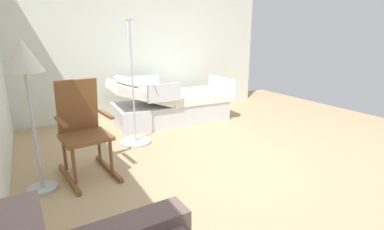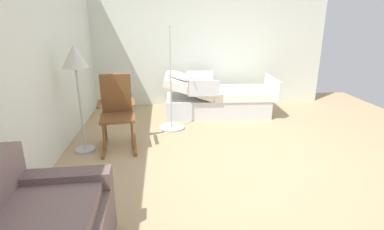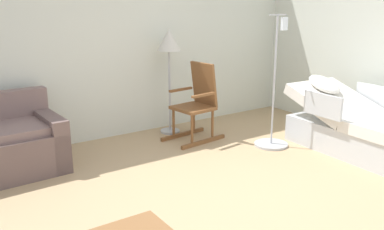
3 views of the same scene
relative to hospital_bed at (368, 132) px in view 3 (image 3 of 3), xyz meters
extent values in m
plane|color=tan|center=(-2.10, 0.07, -0.29)|extent=(7.17, 7.17, 0.00)
cube|color=silver|center=(-2.10, 2.50, 1.06)|extent=(5.94, 0.10, 2.70)
cube|color=silver|center=(0.00, 0.00, -0.12)|extent=(0.96, 1.97, 0.35)
cube|color=white|center=(0.02, 0.55, 0.27)|extent=(0.95, 0.98, 0.43)
ellipsoid|color=white|center=(0.03, 0.73, 0.47)|extent=(0.36, 0.51, 0.28)
cube|color=silver|center=(-0.49, 0.33, 0.34)|extent=(0.06, 0.56, 0.28)
cube|color=silver|center=(0.52, 0.28, 0.34)|extent=(0.06, 0.56, 0.28)
cylinder|color=black|center=(-0.33, 0.81, -0.24)|extent=(0.10, 0.10, 0.10)
cylinder|color=black|center=(0.40, 0.78, -0.24)|extent=(0.10, 0.10, 0.10)
cube|color=#7F6660|center=(-3.64, 1.85, 0.20)|extent=(0.70, 0.67, 0.10)
cube|color=#68534F|center=(-3.30, 1.90, 0.01)|extent=(0.21, 0.86, 0.60)
cube|color=brown|center=(-1.48, 1.90, -0.27)|extent=(0.76, 0.13, 0.05)
cube|color=brown|center=(-1.43, 1.47, -0.27)|extent=(0.76, 0.13, 0.05)
cylinder|color=brown|center=(-1.61, 1.47, -0.04)|extent=(0.04, 0.04, 0.40)
cylinder|color=brown|center=(-1.66, 1.85, -0.04)|extent=(0.04, 0.04, 0.40)
cylinder|color=brown|center=(-1.25, 1.52, -0.04)|extent=(0.04, 0.04, 0.40)
cylinder|color=brown|center=(-1.29, 1.90, -0.04)|extent=(0.04, 0.04, 0.40)
cube|color=brown|center=(-1.45, 1.68, 0.16)|extent=(0.51, 0.53, 0.04)
cube|color=brown|center=(-1.25, 1.71, 0.46)|extent=(0.17, 0.44, 0.60)
cube|color=brown|center=(-1.44, 1.45, 0.38)|extent=(0.39, 0.09, 0.03)
cube|color=brown|center=(-1.50, 1.91, 0.38)|extent=(0.39, 0.09, 0.03)
cylinder|color=#B2B5BA|center=(-1.53, 2.15, -0.28)|extent=(0.28, 0.28, 0.03)
cylinder|color=#B2B5BA|center=(-1.53, 2.15, 0.31)|extent=(0.03, 0.03, 1.15)
cone|color=beige|center=(-1.53, 2.15, 1.04)|extent=(0.34, 0.34, 0.30)
cylinder|color=#B2B5BA|center=(-0.73, 0.91, -0.28)|extent=(0.44, 0.44, 0.03)
cylinder|color=#B2B5BA|center=(-0.73, 0.91, 0.56)|extent=(0.02, 0.02, 1.65)
cube|color=#B2B5BA|center=(-0.73, 0.91, 1.39)|extent=(0.28, 0.02, 0.02)
cube|color=white|center=(-0.61, 0.91, 1.28)|extent=(0.09, 0.04, 0.16)
camera|label=1|loc=(-4.57, 2.15, 1.23)|focal=27.46mm
camera|label=2|loc=(-5.58, 1.02, 1.50)|focal=28.19mm
camera|label=3|loc=(-4.51, -2.76, 1.53)|focal=38.64mm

